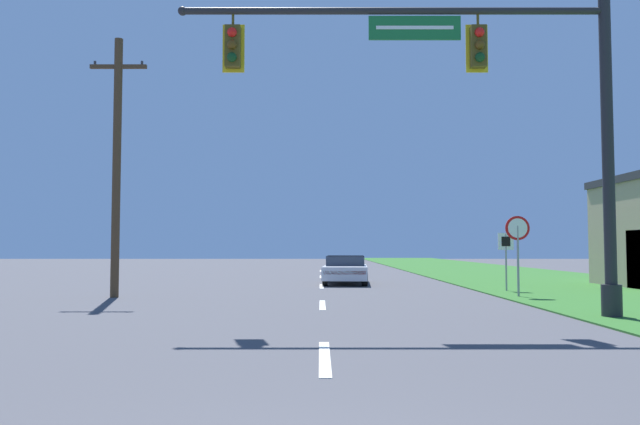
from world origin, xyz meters
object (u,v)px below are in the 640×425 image
Objects in this scene: stop_sign at (516,238)px; utility_pole_near at (115,162)px; signal_mast at (498,105)px; car_ahead at (344,270)px; route_sign_post at (504,248)px.

utility_pole_near is at bearing 179.66° from stop_sign.
signal_mast is 1.21× the size of utility_pole_near.
utility_pole_near is (-10.47, 5.68, -0.50)m from signal_mast.
car_ahead is (-2.95, 12.94, -4.16)m from signal_mast.
route_sign_post is at bearing 72.80° from signal_mast.
car_ahead is at bearing 102.84° from signal_mast.
utility_pole_near reaches higher than stop_sign.
signal_mast reaches higher than stop_sign.
utility_pole_near is at bearing -136.02° from car_ahead.
route_sign_post is (5.47, -4.79, 0.92)m from car_ahead.
utility_pole_near is (-13.00, -2.47, 2.73)m from route_sign_post.
utility_pole_near reaches higher than car_ahead.
signal_mast is 11.93m from utility_pole_near.
car_ahead is 9.02m from stop_sign.
car_ahead is at bearing 43.98° from utility_pole_near.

